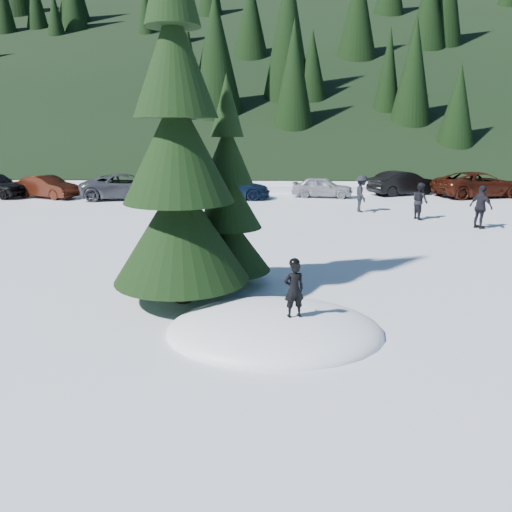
{
  "coord_description": "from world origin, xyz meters",
  "views": [
    {
      "loc": [
        -0.11,
        -9.55,
        4.09
      ],
      "look_at": [
        -0.44,
        1.97,
        1.1
      ],
      "focal_mm": 35.0,
      "sensor_mm": 36.0,
      "label": 1
    }
  ],
  "objects_px": {
    "adult_2": "(361,194)",
    "car_1": "(47,187)",
    "spruce_tall": "(178,162)",
    "child_skier": "(294,289)",
    "car_3": "(228,187)",
    "car_5": "(403,183)",
    "car_4": "(322,187)",
    "adult_0": "(420,201)",
    "adult_1": "(481,207)",
    "car_2": "(127,186)",
    "spruce_short": "(228,206)",
    "car_6": "(478,184)"
  },
  "relations": [
    {
      "from": "spruce_short",
      "to": "adult_2",
      "type": "height_order",
      "value": "spruce_short"
    },
    {
      "from": "car_3",
      "to": "car_5",
      "type": "bearing_deg",
      "value": -75.07
    },
    {
      "from": "car_4",
      "to": "car_5",
      "type": "relative_size",
      "value": 0.82
    },
    {
      "from": "spruce_tall",
      "to": "car_6",
      "type": "relative_size",
      "value": 1.6
    },
    {
      "from": "adult_0",
      "to": "adult_1",
      "type": "relative_size",
      "value": 0.93
    },
    {
      "from": "car_3",
      "to": "car_6",
      "type": "bearing_deg",
      "value": -81.46
    },
    {
      "from": "adult_0",
      "to": "car_4",
      "type": "distance_m",
      "value": 8.15
    },
    {
      "from": "spruce_tall",
      "to": "child_skier",
      "type": "bearing_deg",
      "value": -39.75
    },
    {
      "from": "adult_2",
      "to": "car_5",
      "type": "height_order",
      "value": "adult_2"
    },
    {
      "from": "adult_0",
      "to": "adult_2",
      "type": "relative_size",
      "value": 0.92
    },
    {
      "from": "adult_0",
      "to": "adult_2",
      "type": "distance_m",
      "value": 3.02
    },
    {
      "from": "adult_2",
      "to": "car_3",
      "type": "bearing_deg",
      "value": 55.28
    },
    {
      "from": "adult_0",
      "to": "car_3",
      "type": "xyz_separation_m",
      "value": [
        -9.26,
        6.43,
        -0.13
      ]
    },
    {
      "from": "spruce_short",
      "to": "car_3",
      "type": "height_order",
      "value": "spruce_short"
    },
    {
      "from": "adult_2",
      "to": "car_4",
      "type": "distance_m",
      "value": 5.52
    },
    {
      "from": "spruce_tall",
      "to": "child_skier",
      "type": "relative_size",
      "value": 7.77
    },
    {
      "from": "car_2",
      "to": "car_5",
      "type": "bearing_deg",
      "value": -92.52
    },
    {
      "from": "child_skier",
      "to": "spruce_short",
      "type": "bearing_deg",
      "value": -81.63
    },
    {
      "from": "adult_0",
      "to": "car_1",
      "type": "bearing_deg",
      "value": 57.82
    },
    {
      "from": "adult_1",
      "to": "car_2",
      "type": "distance_m",
      "value": 18.97
    },
    {
      "from": "adult_1",
      "to": "car_4",
      "type": "distance_m",
      "value": 10.93
    },
    {
      "from": "adult_2",
      "to": "car_3",
      "type": "relative_size",
      "value": 0.37
    },
    {
      "from": "car_1",
      "to": "car_5",
      "type": "xyz_separation_m",
      "value": [
        21.45,
        2.06,
        0.07
      ]
    },
    {
      "from": "adult_1",
      "to": "car_2",
      "type": "height_order",
      "value": "adult_1"
    },
    {
      "from": "child_skier",
      "to": "adult_0",
      "type": "xyz_separation_m",
      "value": [
        6.33,
        13.52,
        -0.2
      ]
    },
    {
      "from": "car_5",
      "to": "car_6",
      "type": "height_order",
      "value": "car_6"
    },
    {
      "from": "adult_1",
      "to": "adult_2",
      "type": "height_order",
      "value": "adult_2"
    },
    {
      "from": "child_skier",
      "to": "car_1",
      "type": "bearing_deg",
      "value": -71.08
    },
    {
      "from": "adult_1",
      "to": "car_6",
      "type": "xyz_separation_m",
      "value": [
        3.82,
        9.79,
        -0.15
      ]
    },
    {
      "from": "adult_2",
      "to": "spruce_short",
      "type": "bearing_deg",
      "value": 153.21
    },
    {
      "from": "car_3",
      "to": "car_4",
      "type": "distance_m",
      "value": 5.62
    },
    {
      "from": "car_2",
      "to": "spruce_short",
      "type": "bearing_deg",
      "value": -166.25
    },
    {
      "from": "adult_0",
      "to": "adult_1",
      "type": "xyz_separation_m",
      "value": [
        1.86,
        -2.14,
        0.07
      ]
    },
    {
      "from": "adult_1",
      "to": "car_1",
      "type": "distance_m",
      "value": 23.52
    },
    {
      "from": "car_1",
      "to": "car_4",
      "type": "xyz_separation_m",
      "value": [
        16.32,
        0.79,
        -0.04
      ]
    },
    {
      "from": "car_1",
      "to": "car_6",
      "type": "distance_m",
      "value": 25.73
    },
    {
      "from": "car_1",
      "to": "adult_0",
      "type": "bearing_deg",
      "value": -84.89
    },
    {
      "from": "adult_2",
      "to": "car_1",
      "type": "xyz_separation_m",
      "value": [
        -17.7,
        4.54,
        -0.25
      ]
    },
    {
      "from": "spruce_tall",
      "to": "car_5",
      "type": "relative_size",
      "value": 1.96
    },
    {
      "from": "car_1",
      "to": "car_4",
      "type": "bearing_deg",
      "value": -64.22
    },
    {
      "from": "spruce_tall",
      "to": "car_5",
      "type": "height_order",
      "value": "spruce_tall"
    },
    {
      "from": "child_skier",
      "to": "car_1",
      "type": "distance_m",
      "value": 24.23
    },
    {
      "from": "spruce_short",
      "to": "adult_0",
      "type": "distance_m",
      "value": 12.79
    },
    {
      "from": "adult_0",
      "to": "car_2",
      "type": "relative_size",
      "value": 0.32
    },
    {
      "from": "adult_2",
      "to": "car_2",
      "type": "height_order",
      "value": "adult_2"
    },
    {
      "from": "adult_1",
      "to": "car_6",
      "type": "height_order",
      "value": "adult_1"
    },
    {
      "from": "spruce_tall",
      "to": "adult_1",
      "type": "height_order",
      "value": "spruce_tall"
    },
    {
      "from": "adult_2",
      "to": "car_2",
      "type": "relative_size",
      "value": 0.35
    },
    {
      "from": "car_5",
      "to": "car_6",
      "type": "distance_m",
      "value": 4.34
    },
    {
      "from": "car_6",
      "to": "adult_2",
      "type": "bearing_deg",
      "value": 110.53
    }
  ]
}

